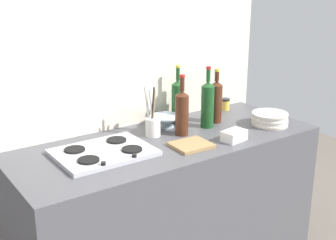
% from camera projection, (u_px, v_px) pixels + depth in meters
% --- Properties ---
extents(counter_block, '(1.80, 0.70, 0.90)m').
position_uv_depth(counter_block, '(168.00, 210.00, 2.73)').
color(counter_block, '#4C4C51').
rests_on(counter_block, ground).
extents(backsplash_panel, '(1.90, 0.06, 2.54)m').
position_uv_depth(backsplash_panel, '(133.00, 65.00, 2.77)').
color(backsplash_panel, beige).
rests_on(backsplash_panel, ground).
extents(stovetop_hob, '(0.50, 0.37, 0.04)m').
position_uv_depth(stovetop_hob, '(103.00, 152.00, 2.37)').
color(stovetop_hob, '#B2B2B7').
rests_on(stovetop_hob, counter_block).
extents(plate_stack, '(0.23, 0.23, 0.08)m').
position_uv_depth(plate_stack, '(270.00, 119.00, 2.83)').
color(plate_stack, silver).
rests_on(plate_stack, counter_block).
extents(wine_bottle_leftmost, '(0.08, 0.08, 0.36)m').
position_uv_depth(wine_bottle_leftmost, '(182.00, 112.00, 2.63)').
color(wine_bottle_leftmost, '#472314').
rests_on(wine_bottle_leftmost, counter_block).
extents(wine_bottle_mid_left, '(0.08, 0.08, 0.34)m').
position_uv_depth(wine_bottle_mid_left, '(216.00, 101.00, 2.86)').
color(wine_bottle_mid_left, '#472314').
rests_on(wine_bottle_mid_left, counter_block).
extents(wine_bottle_mid_right, '(0.08, 0.08, 0.38)m').
position_uv_depth(wine_bottle_mid_right, '(208.00, 104.00, 2.76)').
color(wine_bottle_mid_right, '#19471E').
rests_on(wine_bottle_mid_right, counter_block).
extents(wine_bottle_rightmost, '(0.08, 0.08, 0.36)m').
position_uv_depth(wine_bottle_rightmost, '(178.00, 100.00, 2.88)').
color(wine_bottle_rightmost, '#19471E').
rests_on(wine_bottle_rightmost, counter_block).
extents(mixing_bowl, '(0.21, 0.21, 0.07)m').
position_uv_depth(mixing_bowl, '(166.00, 121.00, 2.79)').
color(mixing_bowl, silver).
rests_on(mixing_bowl, counter_block).
extents(butter_dish, '(0.15, 0.11, 0.06)m').
position_uv_depth(butter_dish, '(234.00, 136.00, 2.57)').
color(butter_dish, white).
rests_on(butter_dish, counter_block).
extents(utensil_crock, '(0.09, 0.09, 0.29)m').
position_uv_depth(utensil_crock, '(153.00, 125.00, 2.63)').
color(utensil_crock, silver).
rests_on(utensil_crock, counter_block).
extents(condiment_jar_front, '(0.06, 0.06, 0.08)m').
position_uv_depth(condiment_jar_front, '(225.00, 104.00, 3.14)').
color(condiment_jar_front, gold).
rests_on(condiment_jar_front, counter_block).
extents(cutting_board, '(0.21, 0.19, 0.02)m').
position_uv_depth(cutting_board, '(191.00, 145.00, 2.48)').
color(cutting_board, '#9E7A4C').
rests_on(cutting_board, counter_block).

